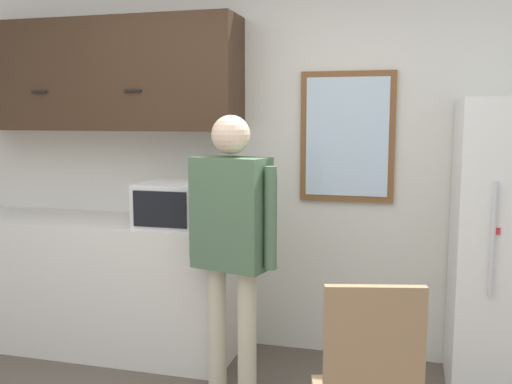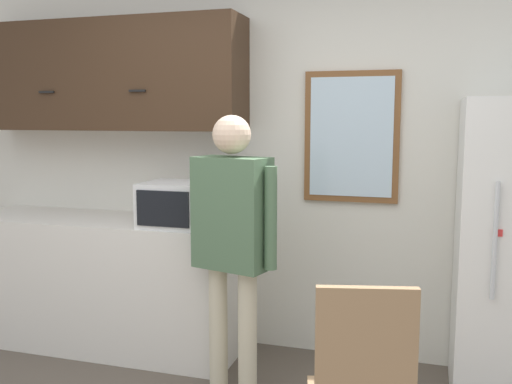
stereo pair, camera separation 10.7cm
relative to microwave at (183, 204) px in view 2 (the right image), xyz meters
name	(u,v)px [view 2 (the right image)]	position (x,y,z in m)	size (l,w,h in m)	color
back_wall	(275,159)	(0.50, 0.46, 0.28)	(6.00, 0.06, 2.70)	silver
counter	(103,281)	(-0.69, 0.11, -0.61)	(2.02, 0.65, 0.93)	silver
upper_cabinets	(106,76)	(-0.69, 0.24, 0.85)	(2.02, 0.39, 0.76)	#3D2819
microwave	(183,204)	(0.00, 0.00, 0.00)	(0.51, 0.41, 0.29)	white
person	(232,229)	(0.47, -0.35, -0.07)	(0.56, 0.32, 1.65)	beige
window	(351,137)	(1.03, 0.42, 0.44)	(0.62, 0.05, 0.86)	brown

